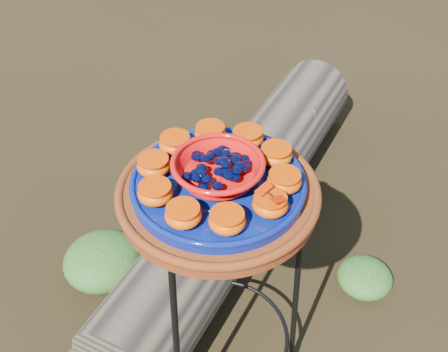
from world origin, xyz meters
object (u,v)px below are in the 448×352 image
red_bowl (218,171)px  driftwood_log (242,194)px  terracotta_saucer (218,195)px  cobalt_plate (218,185)px  plant_stand (219,294)px

red_bowl → driftwood_log: red_bowl is taller
terracotta_saucer → red_bowl: 0.07m
driftwood_log → cobalt_plate: bearing=-128.1°
plant_stand → red_bowl: size_ratio=3.62×
plant_stand → red_bowl: (0.00, 0.00, 0.44)m
plant_stand → terracotta_saucer: 0.37m
red_bowl → terracotta_saucer: bearing=0.0°
cobalt_plate → red_bowl: (0.00, 0.00, 0.04)m
plant_stand → driftwood_log: size_ratio=0.43×
plant_stand → cobalt_plate: (0.00, 0.00, 0.40)m
terracotta_saucer → driftwood_log: (0.38, 0.48, -0.57)m
red_bowl → driftwood_log: 0.88m
driftwood_log → plant_stand: bearing=-128.1°
plant_stand → driftwood_log: 0.64m
terracotta_saucer → driftwood_log: bearing=51.9°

